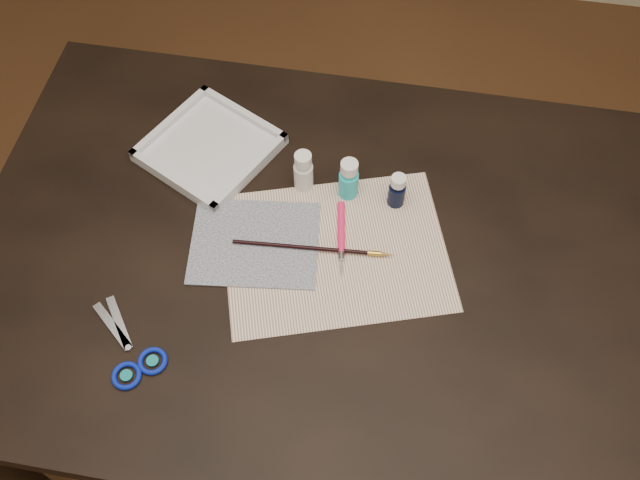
% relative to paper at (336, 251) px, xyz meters
% --- Properties ---
extents(ground, '(3.50, 3.50, 0.02)m').
position_rel_paper_xyz_m(ground, '(-0.03, -0.01, -0.76)').
color(ground, '#422614').
rests_on(ground, ground).
extents(table, '(1.30, 0.90, 0.75)m').
position_rel_paper_xyz_m(table, '(-0.03, -0.01, -0.38)').
color(table, black).
rests_on(table, ground).
extents(paper, '(0.48, 0.42, 0.00)m').
position_rel_paper_xyz_m(paper, '(0.00, 0.00, 0.00)').
color(paper, white).
rests_on(paper, table).
extents(canvas, '(0.25, 0.21, 0.00)m').
position_rel_paper_xyz_m(canvas, '(-0.15, -0.01, 0.00)').
color(canvas, black).
rests_on(canvas, paper).
extents(paint_bottle_white, '(0.04, 0.04, 0.09)m').
position_rel_paper_xyz_m(paint_bottle_white, '(-0.08, 0.14, 0.04)').
color(paint_bottle_white, silver).
rests_on(paint_bottle_white, table).
extents(paint_bottle_cyan, '(0.05, 0.05, 0.09)m').
position_rel_paper_xyz_m(paint_bottle_cyan, '(0.00, 0.13, 0.05)').
color(paint_bottle_cyan, '#23C1CB').
rests_on(paint_bottle_cyan, table).
extents(paint_bottle_navy, '(0.04, 0.04, 0.08)m').
position_rel_paper_xyz_m(paint_bottle_navy, '(0.09, 0.13, 0.04)').
color(paint_bottle_navy, black).
rests_on(paint_bottle_navy, table).
extents(paintbrush, '(0.30, 0.03, 0.01)m').
position_rel_paper_xyz_m(paintbrush, '(-0.04, -0.01, 0.01)').
color(paintbrush, black).
rests_on(paintbrush, canvas).
extents(craft_knife, '(0.04, 0.16, 0.01)m').
position_rel_paper_xyz_m(craft_knife, '(0.01, 0.02, 0.01)').
color(craft_knife, '#FF1B5D').
rests_on(craft_knife, paper).
extents(scissors, '(0.21, 0.20, 0.01)m').
position_rel_paper_xyz_m(scissors, '(-0.33, -0.24, 0.00)').
color(scissors, silver).
rests_on(scissors, table).
extents(palette_tray, '(0.30, 0.30, 0.03)m').
position_rel_paper_xyz_m(palette_tray, '(-0.28, 0.19, 0.01)').
color(palette_tray, silver).
rests_on(palette_tray, table).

